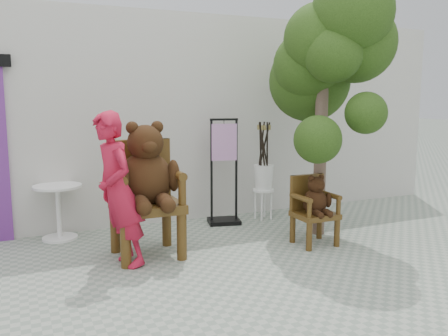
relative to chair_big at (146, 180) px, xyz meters
name	(u,v)px	position (x,y,z in m)	size (l,w,h in m)	color
ground_plane	(278,280)	(0.99, -1.27, -0.89)	(60.00, 60.00, 0.00)	gray
back_wall	(177,117)	(0.99, 1.83, 0.61)	(9.00, 1.00, 3.00)	beige
chair_big	(146,180)	(0.00, 0.00, 0.00)	(0.76, 0.82, 1.55)	#40290D
chair_small	(314,203)	(2.00, -0.42, -0.37)	(0.49, 0.47, 0.87)	#40290D
person	(118,191)	(-0.36, -0.25, -0.05)	(0.61, 0.40, 1.67)	#B61632
cafe_table	(58,206)	(-0.87, 1.08, -0.45)	(0.60, 0.60, 0.70)	white
display_stand	(224,184)	(1.38, 0.92, -0.30)	(0.52, 0.45, 1.51)	black
stool_bucket	(263,177)	(2.01, 0.90, -0.24)	(0.32, 0.32, 1.45)	white
tree	(329,55)	(2.46, -0.01, 1.47)	(1.59, 1.89, 3.31)	#4D392E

